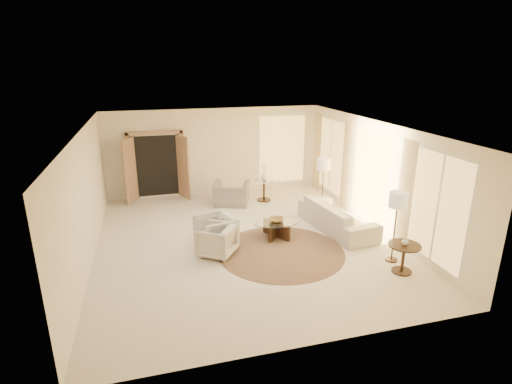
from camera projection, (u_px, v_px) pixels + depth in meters
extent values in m
cube|color=silver|center=(245.00, 241.00, 9.86)|extent=(7.00, 8.00, 0.02)
cube|color=white|center=(244.00, 127.00, 8.99)|extent=(7.00, 8.00, 0.02)
cube|color=#F6E8CD|center=(215.00, 151.00, 13.09)|extent=(7.00, 0.04, 2.80)
cube|color=#F6E8CD|center=(310.00, 266.00, 5.76)|extent=(7.00, 0.04, 2.80)
cube|color=#F6E8CD|center=(86.00, 199.00, 8.55)|extent=(0.04, 8.00, 2.80)
cube|color=#F6E8CD|center=(376.00, 176.00, 10.30)|extent=(0.04, 8.00, 2.80)
cube|color=tan|center=(157.00, 165.00, 12.61)|extent=(1.80, 0.12, 2.16)
cube|color=tan|center=(130.00, 171.00, 12.18)|extent=(0.35, 0.66, 2.00)
cube|color=tan|center=(183.00, 167.00, 12.58)|extent=(0.35, 0.66, 2.00)
cylinder|color=#3E281D|center=(281.00, 252.00, 9.26)|extent=(3.83, 3.83, 0.01)
imported|color=beige|center=(337.00, 216.00, 10.42)|extent=(1.28, 2.58, 0.72)
imported|color=beige|center=(216.00, 230.00, 9.40)|extent=(0.97, 1.01, 0.85)
imported|color=beige|center=(216.00, 239.00, 9.02)|extent=(1.02, 1.03, 0.78)
imported|color=gray|center=(231.00, 190.00, 12.20)|extent=(1.23, 1.00, 0.93)
cube|color=black|center=(276.00, 230.00, 10.00)|extent=(0.49, 0.77, 0.38)
cube|color=black|center=(276.00, 230.00, 10.00)|extent=(0.60, 0.70, 0.38)
cylinder|color=white|center=(276.00, 222.00, 9.93)|extent=(1.22, 1.22, 0.02)
cylinder|color=black|center=(401.00, 271.00, 8.38)|extent=(0.41, 0.41, 0.03)
cylinder|color=black|center=(403.00, 259.00, 8.29)|extent=(0.06, 0.06, 0.59)
cylinder|color=black|center=(405.00, 245.00, 8.20)|extent=(0.66, 0.66, 0.03)
cylinder|color=black|center=(264.00, 200.00, 12.70)|extent=(0.44, 0.44, 0.03)
cylinder|color=black|center=(264.00, 191.00, 12.61)|extent=(0.07, 0.07, 0.63)
cylinder|color=white|center=(264.00, 181.00, 12.51)|extent=(0.58, 0.58, 0.03)
cylinder|color=black|center=(321.00, 211.00, 11.77)|extent=(0.27, 0.27, 0.03)
cylinder|color=black|center=(322.00, 189.00, 11.56)|extent=(0.03, 0.03, 1.36)
cylinder|color=#BEAE8C|center=(324.00, 164.00, 11.32)|extent=(0.39, 0.39, 0.33)
cylinder|color=black|center=(391.00, 260.00, 8.87)|extent=(0.27, 0.27, 0.03)
cylinder|color=black|center=(394.00, 232.00, 8.66)|extent=(0.03, 0.03, 1.35)
cylinder|color=#BEAE8C|center=(398.00, 200.00, 8.43)|extent=(0.39, 0.39, 0.33)
imported|color=brown|center=(276.00, 220.00, 9.92)|extent=(0.47, 0.47, 0.09)
imported|color=white|center=(405.00, 242.00, 8.17)|extent=(0.17, 0.17, 0.15)
imported|color=white|center=(264.00, 177.00, 12.47)|extent=(0.23, 0.23, 0.24)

